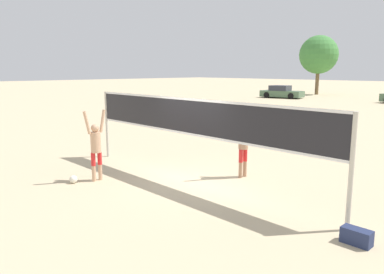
# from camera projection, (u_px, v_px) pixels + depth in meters

# --- Properties ---
(ground_plane) EXTENTS (200.00, 200.00, 0.00)m
(ground_plane) POSITION_uv_depth(u_px,v_px,m) (192.00, 182.00, 10.35)
(ground_plane) COLOR #C6B28C
(volleyball_net) EXTENTS (8.79, 0.10, 2.32)m
(volleyball_net) POSITION_uv_depth(u_px,v_px,m) (192.00, 121.00, 10.05)
(volleyball_net) COLOR beige
(volleyball_net) RESTS_ON ground_plane
(player_spiker) EXTENTS (0.28, 0.68, 1.99)m
(player_spiker) POSITION_uv_depth(u_px,v_px,m) (96.00, 144.00, 10.34)
(player_spiker) COLOR tan
(player_spiker) RESTS_ON ground_plane
(player_blocker) EXTENTS (0.28, 0.69, 2.05)m
(player_blocker) POSITION_uv_depth(u_px,v_px,m) (243.00, 141.00, 10.67)
(player_blocker) COLOR tan
(player_blocker) RESTS_ON ground_plane
(volleyball) EXTENTS (0.22, 0.22, 0.22)m
(volleyball) POSITION_uv_depth(u_px,v_px,m) (73.00, 179.00, 10.26)
(volleyball) COLOR silver
(volleyball) RESTS_ON ground_plane
(gear_bag) EXTENTS (0.52, 0.25, 0.29)m
(gear_bag) POSITION_uv_depth(u_px,v_px,m) (357.00, 237.00, 6.66)
(gear_bag) COLOR navy
(gear_bag) RESTS_ON ground_plane
(parked_car_mid) EXTENTS (4.74, 2.55, 1.37)m
(parked_car_mid) POSITION_uv_depth(u_px,v_px,m) (281.00, 92.00, 41.01)
(parked_car_mid) COLOR #4C6B4C
(parked_car_mid) RESTS_ON ground_plane
(tree_left_cluster) EXTENTS (4.68, 4.68, 7.23)m
(tree_left_cluster) POSITION_uv_depth(u_px,v_px,m) (319.00, 55.00, 45.97)
(tree_left_cluster) COLOR brown
(tree_left_cluster) RESTS_ON ground_plane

